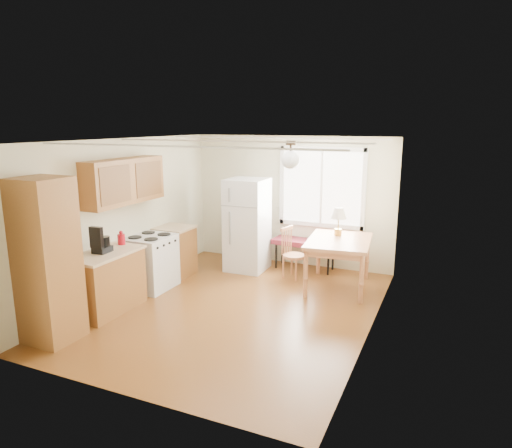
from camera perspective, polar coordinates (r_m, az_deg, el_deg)
The scene contains 11 objects.
room_shell at distance 6.64m, azimuth -2.66°, elevation -0.42°, with size 4.60×5.60×2.62m.
kitchen_run at distance 7.17m, azimuth -17.36°, elevation -3.40°, with size 0.65×3.40×2.20m.
window_unit at distance 8.66m, azimuth 8.20°, elevation 4.54°, with size 1.64×0.05×1.51m.
pendant_light at distance 6.59m, azimuth 4.33°, elevation 8.14°, with size 0.26×0.26×0.40m.
refrigerator at distance 8.55m, azimuth -1.10°, elevation -0.10°, with size 0.73×0.75×1.73m.
bench at distance 8.70m, azimuth 6.10°, elevation -2.44°, with size 1.24×0.53×0.56m.
dining_table at distance 7.73m, azimuth 10.32°, elevation -2.67°, with size 1.15×1.44×0.84m.
chair at distance 8.21m, azimuth 4.29°, elevation -3.18°, with size 0.43×0.42×0.91m.
table_lamp at distance 7.93m, azimuth 10.29°, elevation 1.06°, with size 0.28×0.28×0.48m.
coffee_maker at distance 6.94m, azimuth -18.82°, elevation -2.26°, with size 0.21×0.27×0.40m.
kettle at distance 7.33m, azimuth -16.48°, elevation -1.79°, with size 0.11×0.11×0.22m.
Camera 1 is at (2.87, -5.80, 2.74)m, focal length 32.00 mm.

